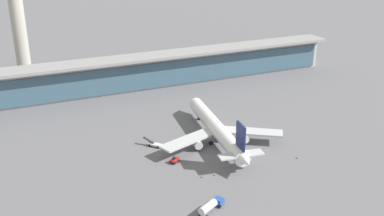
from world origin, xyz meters
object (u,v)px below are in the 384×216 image
at_px(safety_cone_bravo, 297,157).
at_px(airliner_on_stand, 217,129).
at_px(safety_cone_alpha, 202,176).
at_px(safety_cone_charlie, 214,174).
at_px(service_truck_near_nose_white, 155,144).
at_px(service_truck_under_wing_red, 175,160).
at_px(service_truck_mid_apron_blue, 210,206).

bearing_deg(safety_cone_bravo, airliner_on_stand, 130.34).
relative_size(safety_cone_alpha, safety_cone_charlie, 1.00).
height_order(service_truck_near_nose_white, service_truck_under_wing_red, service_truck_near_nose_white).
bearing_deg(safety_cone_bravo, service_truck_near_nose_white, 145.68).
distance_m(service_truck_under_wing_red, safety_cone_alpha, 12.01).
relative_size(safety_cone_alpha, safety_cone_bravo, 1.00).
bearing_deg(safety_cone_alpha, service_truck_mid_apron_blue, -107.98).
xyz_separation_m(airliner_on_stand, service_truck_mid_apron_blue, (-19.92, -35.32, -2.96)).
relative_size(service_truck_near_nose_white, safety_cone_alpha, 8.55).
relative_size(service_truck_under_wing_red, safety_cone_alpha, 4.74).
bearing_deg(service_truck_under_wing_red, service_truck_mid_apron_blue, -92.94).
bearing_deg(airliner_on_stand, service_truck_under_wing_red, -157.26).
bearing_deg(service_truck_under_wing_red, safety_cone_alpha, -71.33).
bearing_deg(airliner_on_stand, safety_cone_bravo, -49.66).
height_order(safety_cone_alpha, safety_cone_bravo, same).
xyz_separation_m(service_truck_under_wing_red, service_truck_mid_apron_blue, (-1.41, -27.56, 0.83)).
bearing_deg(safety_cone_alpha, safety_cone_bravo, -2.68).
height_order(airliner_on_stand, service_truck_near_nose_white, airliner_on_stand).
bearing_deg(service_truck_near_nose_white, airliner_on_stand, -14.48).
bearing_deg(safety_cone_alpha, service_truck_near_nose_white, 103.29).
bearing_deg(airliner_on_stand, safety_cone_charlie, -119.07).
height_order(airliner_on_stand, safety_cone_alpha, airliner_on_stand).
bearing_deg(airliner_on_stand, service_truck_mid_apron_blue, -119.43).
distance_m(airliner_on_stand, service_truck_under_wing_red, 20.42).
xyz_separation_m(airliner_on_stand, service_truck_near_nose_white, (-20.43, 5.28, -3.86)).
bearing_deg(safety_cone_bravo, safety_cone_alpha, 177.32).
distance_m(service_truck_under_wing_red, safety_cone_charlie, 14.06).
xyz_separation_m(service_truck_under_wing_red, safety_cone_bravo, (36.03, -12.87, -0.56)).
bearing_deg(safety_cone_alpha, service_truck_under_wing_red, 108.67).
bearing_deg(safety_cone_charlie, safety_cone_bravo, -2.17).
relative_size(service_truck_under_wing_red, service_truck_mid_apron_blue, 0.38).
relative_size(airliner_on_stand, service_truck_near_nose_white, 9.29).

